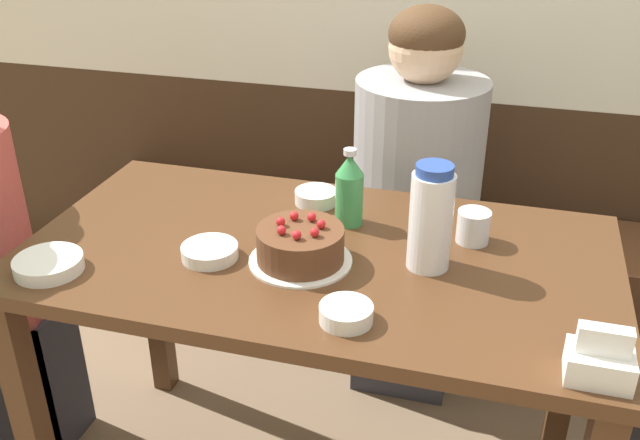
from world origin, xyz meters
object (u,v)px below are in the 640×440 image
at_px(glass_water_tall, 473,227).
at_px(birthday_cake, 300,246).
at_px(bowl_side_dish, 210,252).
at_px(bench_seat, 381,272).
at_px(bowl_soup_white, 316,197).
at_px(water_pitcher, 431,217).
at_px(napkin_holder, 600,361).
at_px(bowl_rice_small, 49,264).
at_px(soju_bottle, 349,189).
at_px(bowl_sauce_shallow, 346,313).
at_px(person_pale_blue_shirt, 415,207).

bearing_deg(glass_water_tall, birthday_cake, -151.00).
xyz_separation_m(bowl_side_dish, glass_water_tall, (0.55, 0.23, 0.02)).
xyz_separation_m(bench_seat, bowl_soup_white, (-0.07, -0.60, 0.57)).
height_order(bench_seat, water_pitcher, water_pitcher).
bearing_deg(bowl_side_dish, napkin_holder, -13.90).
height_order(napkin_holder, bowl_rice_small, napkin_holder).
distance_m(soju_bottle, bowl_sauce_shallow, 0.41).
bearing_deg(bench_seat, napkin_holder, -62.85).
distance_m(bowl_soup_white, glass_water_tall, 0.41).
bearing_deg(birthday_cake, bowl_side_dish, -169.25).
bearing_deg(bowl_side_dish, bowl_rice_small, -154.94).
bearing_deg(water_pitcher, birthday_cake, -166.74).
distance_m(bench_seat, napkin_holder, 1.39).
xyz_separation_m(soju_bottle, glass_water_tall, (0.29, -0.01, -0.05)).
xyz_separation_m(bench_seat, bowl_side_dish, (-0.22, -0.93, 0.57)).
bearing_deg(water_pitcher, soju_bottle, 145.92).
relative_size(water_pitcher, bowl_sauce_shallow, 2.27).
xyz_separation_m(soju_bottle, bowl_sauce_shallow, (0.09, -0.39, -0.07)).
xyz_separation_m(bench_seat, water_pitcher, (0.25, -0.83, 0.67)).
bearing_deg(water_pitcher, bowl_soup_white, 144.45).
distance_m(bowl_soup_white, bowl_sauce_shallow, 0.52).
xyz_separation_m(soju_bottle, bowl_soup_white, (-0.11, 0.08, -0.07)).
bearing_deg(bowl_sauce_shallow, napkin_holder, -5.91).
xyz_separation_m(bowl_rice_small, bowl_side_dish, (0.31, 0.14, -0.00)).
relative_size(bowl_rice_small, glass_water_tall, 1.92).
relative_size(bench_seat, glass_water_tall, 28.35).
height_order(water_pitcher, glass_water_tall, water_pitcher).
distance_m(bowl_rice_small, person_pale_blue_shirt, 1.10).
distance_m(soju_bottle, bowl_rice_small, 0.69).
xyz_separation_m(birthday_cake, bowl_rice_small, (-0.51, -0.18, -0.02)).
height_order(bench_seat, bowl_sauce_shallow, bowl_sauce_shallow).
bearing_deg(person_pale_blue_shirt, bench_seat, -148.16).
bearing_deg(water_pitcher, napkin_holder, -42.07).
distance_m(bowl_side_dish, person_pale_blue_shirt, 0.82).
xyz_separation_m(birthday_cake, person_pale_blue_shirt, (0.15, 0.68, -0.21)).
distance_m(bowl_soup_white, bowl_side_dish, 0.36).
bearing_deg(person_pale_blue_shirt, water_pitcher, 10.54).
distance_m(napkin_holder, bowl_rice_small, 1.11).
relative_size(napkin_holder, bowl_soup_white, 1.02).
relative_size(soju_bottle, bowl_rice_small, 1.31).
height_order(soju_bottle, bowl_rice_small, soju_bottle).
relative_size(birthday_cake, water_pitcher, 0.96).
bearing_deg(person_pale_blue_shirt, soju_bottle, -11.66).
relative_size(glass_water_tall, person_pale_blue_shirt, 0.06).
xyz_separation_m(water_pitcher, person_pale_blue_shirt, (-0.11, 0.61, -0.29)).
bearing_deg(napkin_holder, bowl_rice_small, 177.26).
distance_m(bench_seat, glass_water_tall, 0.97).
relative_size(water_pitcher, bowl_side_dish, 1.88).
height_order(birthday_cake, napkin_holder, napkin_holder).
height_order(bench_seat, person_pale_blue_shirt, person_pale_blue_shirt).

